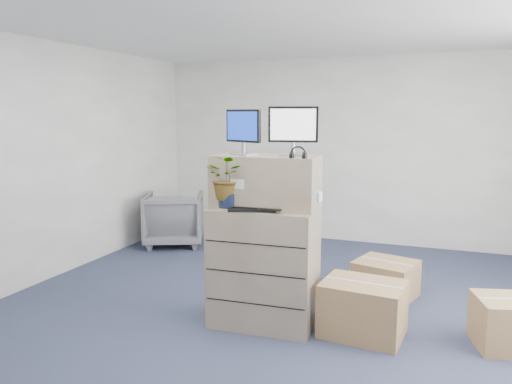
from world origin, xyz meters
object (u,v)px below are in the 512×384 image
monitor_right (293,128)px  office_chair (174,216)px  keyboard (258,209)px  filing_cabinet_lower (264,267)px  water_bottle (269,194)px  potted_plant (228,184)px  monitor_left (243,129)px

monitor_right → office_chair: bearing=129.0°
keyboard → filing_cabinet_lower: bearing=64.7°
water_bottle → potted_plant: 0.39m
keyboard → water_bottle: (0.05, 0.16, 0.11)m
office_chair → monitor_right: bearing=115.2°
filing_cabinet_lower → office_chair: bearing=132.6°
potted_plant → office_chair: potted_plant is taller
monitor_left → keyboard: (0.21, -0.18, -0.69)m
office_chair → potted_plant: bearing=105.1°
water_bottle → filing_cabinet_lower: bearing=-134.1°
filing_cabinet_lower → keyboard: 0.58m
monitor_left → monitor_right: (0.47, 0.04, 0.01)m
monitor_right → water_bottle: (-0.20, -0.06, -0.60)m
water_bottle → office_chair: bearing=136.3°
monitor_right → potted_plant: (-0.53, -0.26, -0.49)m
keyboard → water_bottle: water_bottle is taller
monitor_left → office_chair: monitor_left is taller
water_bottle → potted_plant: size_ratio=0.51×
keyboard → office_chair: 3.31m
monitor_left → water_bottle: monitor_left is taller
potted_plant → monitor_left: bearing=74.4°
monitor_left → keyboard: bearing=-17.9°
potted_plant → monitor_right: bearing=25.9°
monitor_left → potted_plant: monitor_left is taller
monitor_right → office_chair: 3.55m
potted_plant → office_chair: 3.21m
keyboard → water_bottle: size_ratio=2.05×
monitor_right → water_bottle: bearing=-174.6°
keyboard → monitor_left: bearing=121.3°
monitor_left → water_bottle: bearing=18.6°
monitor_left → monitor_right: bearing=27.5°
water_bottle → monitor_right: bearing=15.9°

